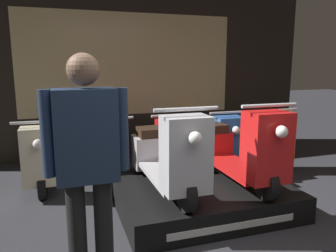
{
  "coord_description": "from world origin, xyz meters",
  "views": [
    {
      "loc": [
        -1.14,
        -1.66,
        1.55
      ],
      "look_at": [
        0.1,
        2.15,
        0.79
      ],
      "focal_mm": 35.0,
      "sensor_mm": 36.0,
      "label": 1
    }
  ],
  "objects": [
    {
      "name": "shop_wall_back",
      "position": [
        0.0,
        3.95,
        1.6
      ],
      "size": [
        6.6,
        0.09,
        3.2
      ],
      "color": "#28231E",
      "rests_on": "ground_plane"
    },
    {
      "name": "display_platform",
      "position": [
        0.26,
        1.47,
        0.13
      ],
      "size": [
        1.81,
        1.48,
        0.27
      ],
      "color": "black",
      "rests_on": "ground_plane"
    },
    {
      "name": "scooter_display_left",
      "position": [
        -0.15,
        1.42,
        0.63
      ],
      "size": [
        0.57,
        1.61,
        0.93
      ],
      "color": "black",
      "rests_on": "display_platform"
    },
    {
      "name": "scooter_display_right",
      "position": [
        0.67,
        1.42,
        0.63
      ],
      "size": [
        0.57,
        1.61,
        0.93
      ],
      "color": "black",
      "rests_on": "display_platform"
    },
    {
      "name": "scooter_backrow_0",
      "position": [
        -1.41,
        2.78,
        0.36
      ],
      "size": [
        0.57,
        1.61,
        0.93
      ],
      "color": "black",
      "rests_on": "ground_plane"
    },
    {
      "name": "scooter_backrow_1",
      "position": [
        -0.6,
        2.78,
        0.36
      ],
      "size": [
        0.57,
        1.61,
        0.93
      ],
      "color": "black",
      "rests_on": "ground_plane"
    },
    {
      "name": "scooter_backrow_2",
      "position": [
        0.2,
        2.78,
        0.36
      ],
      "size": [
        0.57,
        1.61,
        0.93
      ],
      "color": "black",
      "rests_on": "ground_plane"
    },
    {
      "name": "scooter_backrow_3",
      "position": [
        1.01,
        2.78,
        0.36
      ],
      "size": [
        0.57,
        1.61,
        0.93
      ],
      "color": "black",
      "rests_on": "ground_plane"
    },
    {
      "name": "scooter_backrow_4",
      "position": [
        1.81,
        2.78,
        0.36
      ],
      "size": [
        0.57,
        1.61,
        0.93
      ],
      "color": "black",
      "rests_on": "ground_plane"
    },
    {
      "name": "person_left_browsing",
      "position": [
        -1.0,
        0.52,
        0.95
      ],
      "size": [
        0.57,
        0.23,
        1.62
      ],
      "color": "black",
      "rests_on": "ground_plane"
    }
  ]
}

